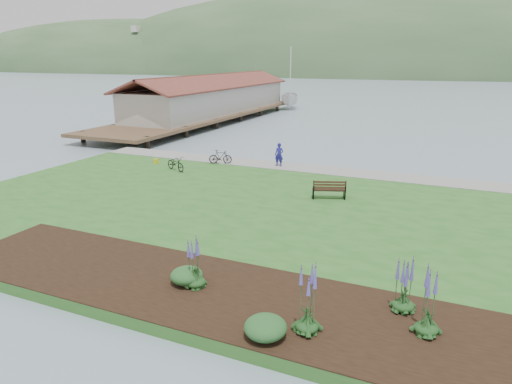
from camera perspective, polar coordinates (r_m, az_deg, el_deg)
ground at (r=23.18m, az=4.88°, el=-2.07°), size 600.00×600.00×0.00m
lawn at (r=21.33m, az=3.14°, el=-3.14°), size 34.00×20.00×0.40m
shoreline_path at (r=29.43m, az=9.30°, el=2.66°), size 34.00×2.20×0.03m
garden_bed at (r=13.65m, az=3.33°, el=-14.17°), size 24.00×4.40×0.04m
far_hillside at (r=191.41m, az=28.36°, el=12.45°), size 580.00×80.00×38.00m
pier_pavilion at (r=55.58m, az=-5.53°, el=11.61°), size 8.00×36.00×5.40m
park_bench at (r=23.49m, az=9.13°, el=0.35°), size 1.78×1.20×1.02m
person at (r=30.08m, az=2.91°, el=4.91°), size 0.71×0.52×1.83m
bicycle_a at (r=29.50m, az=-10.02°, el=3.55°), size 1.29×1.88×0.93m
bicycle_b at (r=31.01m, az=-4.48°, el=4.39°), size 0.97×1.62×0.94m
sailboat at (r=68.33m, az=4.23°, el=10.33°), size 13.11×13.24×27.91m
pannier at (r=31.71m, az=-12.38°, el=3.76°), size 0.23×0.33×0.33m
echium_0 at (r=12.16m, az=6.50°, el=-13.43°), size 0.62×0.62×2.18m
echium_1 at (r=13.72m, az=18.12°, el=-11.21°), size 0.62×0.62×1.78m
echium_2 at (r=12.87m, az=20.75°, el=-13.50°), size 0.62×0.62×1.96m
echium_4 at (r=14.43m, az=-7.62°, el=-8.94°), size 0.62×0.62×1.92m
shrub_0 at (r=14.90m, az=-8.67°, el=-10.29°), size 1.05×1.05×0.52m
shrub_1 at (r=12.20m, az=1.19°, el=-16.57°), size 1.12×1.12×0.56m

